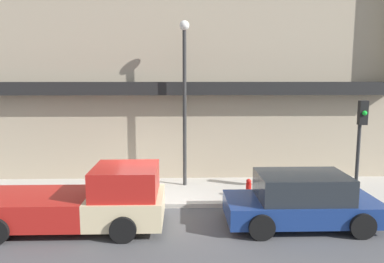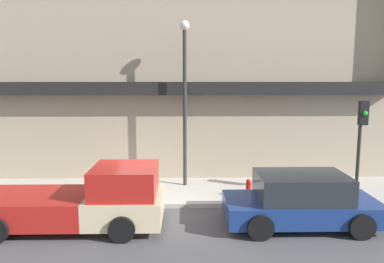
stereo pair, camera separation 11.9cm
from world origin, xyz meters
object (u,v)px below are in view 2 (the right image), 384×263
Objects in this scene: traffic_light at (361,131)px; parked_car at (301,201)px; pickup_truck at (83,201)px; fire_hydrant at (248,188)px; street_lamp at (185,86)px.

parked_car is at bearing -141.89° from traffic_light.
pickup_truck reaches higher than parked_car.
pickup_truck is 1.57× the size of traffic_light.
traffic_light is (3.72, -0.09, 1.97)m from fire_hydrant.
street_lamp is at bearing 164.26° from traffic_light.
pickup_truck is 1.21× the size of parked_car.
street_lamp is (-2.17, 1.57, 3.45)m from fire_hydrant.
traffic_light is at bearing -15.74° from street_lamp.
parked_car is 3.70m from traffic_light.
traffic_light is (5.88, -1.66, -1.47)m from street_lamp.
fire_hydrant is (5.04, 2.12, -0.31)m from pickup_truck.
fire_hydrant is at bearing 178.60° from traffic_light.
traffic_light reaches higher than fire_hydrant.
street_lamp reaches higher than fire_hydrant.
pickup_truck reaches higher than fire_hydrant.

